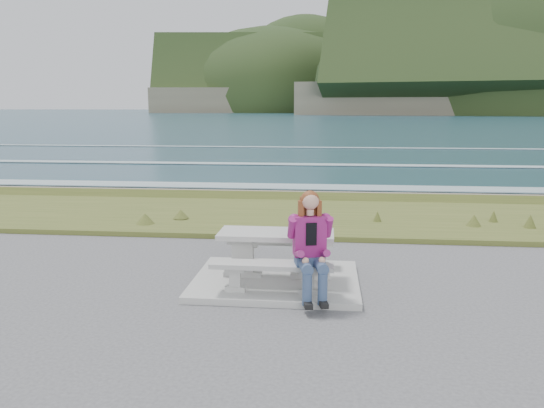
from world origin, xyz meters
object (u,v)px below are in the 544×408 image
Objects in this scene: picnic_table at (276,242)px; bench_seaward at (280,245)px; bench_landward at (272,270)px; seated_woman at (311,260)px.

bench_seaward is (0.00, 0.70, -0.23)m from picnic_table.
bench_seaward is (0.00, 1.40, 0.00)m from bench_landward.
picnic_table is at bearing 112.42° from seated_woman.
bench_landward is 1.00× the size of bench_seaward.
seated_woman reaches higher than bench_seaward.
picnic_table reaches higher than bench_seaward.
picnic_table reaches higher than bench_landward.
seated_woman is (0.58, -1.54, 0.21)m from bench_seaward.
bench_landward is at bearing -90.00° from bench_seaward.
picnic_table is at bearing -90.00° from bench_seaward.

